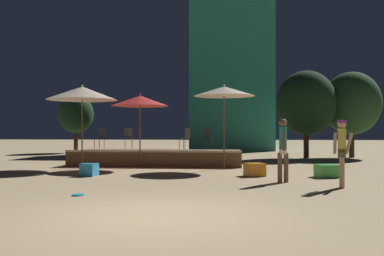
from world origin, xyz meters
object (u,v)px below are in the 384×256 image
Objects in this scene: patio_umbrella_1 at (224,91)px; person_0 at (342,149)px; cube_seat_1 at (255,170)px; bistro_chair_2 at (208,136)px; patio_umbrella_2 at (82,93)px; frisbee_disc at (78,195)px; background_tree_2 at (306,103)px; background_tree_1 at (76,114)px; patio_umbrella_0 at (140,101)px; bistro_chair_3 at (101,136)px; cube_seat_2 at (327,171)px; person_1 at (283,147)px; cube_seat_0 at (89,170)px; bistro_chair_0 at (129,136)px; background_tree_0 at (352,104)px; bistro_chair_1 at (186,136)px.

patio_umbrella_1 reaches higher than person_0.
bistro_chair_2 is (-1.75, 5.27, 1.02)m from cube_seat_1.
patio_umbrella_2 is 11.62× the size of frisbee_disc.
patio_umbrella_1 is 8.16m from background_tree_2.
background_tree_1 is (-12.94, 16.39, 1.57)m from person_0.
patio_umbrella_2 reaches higher than person_0.
person_0 is 0.37× the size of background_tree_2.
bistro_chair_3 is (-2.19, 2.05, -1.40)m from patio_umbrella_0.
patio_umbrella_2 is 4.29× the size of cube_seat_2.
bistro_chair_3 is 10.93m from background_tree_2.
cube_seat_1 is at bearing 111.85° from person_1.
bistro_chair_2 is (-3.80, 7.93, 0.25)m from person_0.
patio_umbrella_0 is 8.40m from person_0.
patio_umbrella_0 is at bearing -138.74° from background_tree_2.
cube_seat_0 is 4.20m from frisbee_disc.
bistro_chair_0 is at bearing 147.27° from cube_seat_2.
background_tree_0 is at bearing 13.78° from background_tree_2.
patio_umbrella_0 is at bearing -15.62° from bistro_chair_1.
background_tree_0 is (3.78, 12.55, 1.95)m from person_0.
patio_umbrella_0 reaches higher than person_1.
bistro_chair_3 reaches higher than cube_seat_0.
bistro_chair_1 is (-1.63, 1.87, -1.72)m from patio_umbrella_1.
patio_umbrella_1 is 3.57× the size of bistro_chair_2.
cube_seat_1 is (1.00, -2.34, -2.74)m from patio_umbrella_1.
person_0 is 20.94m from background_tree_1.
background_tree_0 is (6.82, 7.55, -0.02)m from patio_umbrella_1.
background_tree_2 reaches higher than person_0.
frisbee_disc is at bearing -146.17° from cube_seat_2.
bistro_chair_0 is 9.26m from frisbee_disc.
bistro_chair_1 is at bearing 43.78° from patio_umbrella_0.
patio_umbrella_2 is at bearing 108.57° from frisbee_disc.
bistro_chair_2 is at bearing 108.38° from cube_seat_1.
cube_seat_0 is at bearing 167.22° from person_1.
background_tree_1 is (-4.42, 9.07, 1.32)m from bistro_chair_3.
patio_umbrella_2 is 9.47m from cube_seat_2.
cube_seat_2 is 6.81m from bistro_chair_2.
background_tree_1 is 14.88m from background_tree_2.
background_tree_2 is (8.61, 9.69, 2.71)m from cube_seat_0.
patio_umbrella_0 is 2.25m from patio_umbrella_2.
patio_umbrella_1 reaches higher than patio_umbrella_0.
person_1 is at bearing -60.24° from bistro_chair_0.
cube_seat_2 is at bearing 78.91° from bistro_chair_1.
patio_umbrella_2 is 7.40m from cube_seat_1.
background_tree_1 is (-9.89, 11.40, -0.40)m from patio_umbrella_1.
cube_seat_0 is 15.40m from background_tree_1.
patio_umbrella_2 is 12.02m from background_tree_2.
patio_umbrella_1 is 3.02m from bistro_chair_1.
person_0 reaches higher than bistro_chair_2.
patio_umbrella_0 is 0.63× the size of background_tree_2.
person_1 reaches higher than cube_seat_2.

